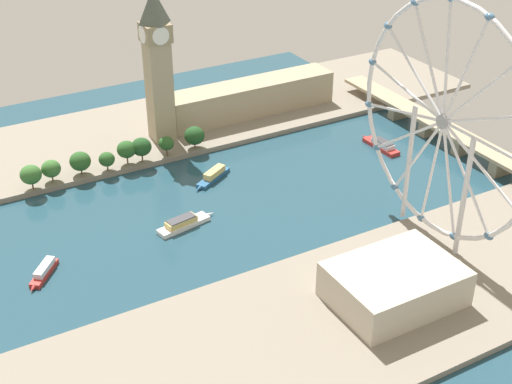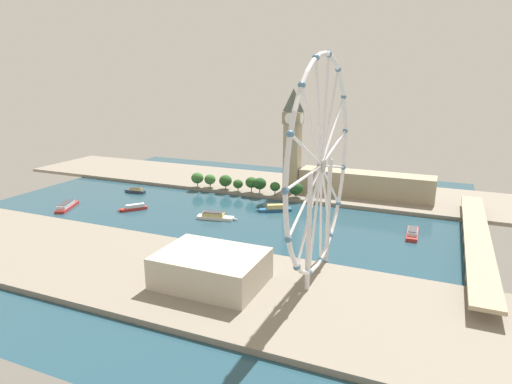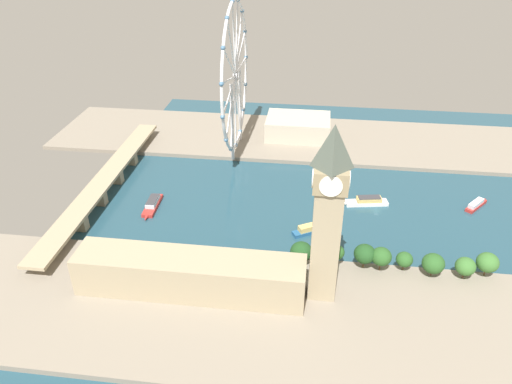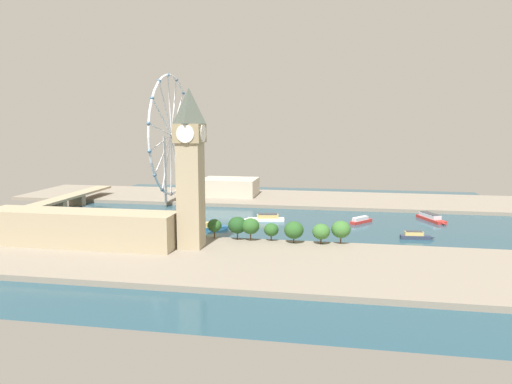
% 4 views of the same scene
% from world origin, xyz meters
% --- Properties ---
extents(ground_plane, '(378.16, 378.16, 0.00)m').
position_xyz_m(ground_plane, '(0.00, 0.00, 0.00)').
color(ground_plane, '#234756').
extents(riverbank_left, '(90.00, 520.00, 3.00)m').
position_xyz_m(riverbank_left, '(-104.08, 0.00, 1.50)').
color(riverbank_left, gray).
rests_on(riverbank_left, ground_plane).
extents(riverbank_right, '(90.00, 520.00, 3.00)m').
position_xyz_m(riverbank_right, '(104.08, 0.00, 1.50)').
color(riverbank_right, gray).
rests_on(riverbank_right, ground_plane).
extents(clock_tower, '(16.21, 16.21, 90.49)m').
position_xyz_m(clock_tower, '(-85.57, 34.60, 49.98)').
color(clock_tower, tan).
rests_on(clock_tower, riverbank_left).
extents(parliament_block, '(22.00, 113.74, 20.54)m').
position_xyz_m(parliament_block, '(-92.89, 99.47, 13.27)').
color(parliament_block, tan).
rests_on(parliament_block, riverbank_left).
extents(tree_row_embankment, '(15.00, 107.58, 14.17)m').
position_xyz_m(tree_row_embankment, '(-63.59, -3.80, 11.17)').
color(tree_row_embankment, '#513823').
rests_on(tree_row_embankment, riverbank_left).
extents(ferris_wheel, '(110.56, 3.20, 113.62)m').
position_xyz_m(ferris_wheel, '(74.76, 103.66, 61.17)').
color(ferris_wheel, silver).
rests_on(ferris_wheel, riverbank_right).
extents(riverside_hall, '(38.51, 52.26, 16.29)m').
position_xyz_m(riverside_hall, '(106.40, 57.13, 11.15)').
color(riverside_hall, '#BCB29E').
rests_on(riverside_hall, riverbank_right).
extents(river_bridge, '(190.16, 14.76, 10.80)m').
position_xyz_m(river_bridge, '(0.00, 182.86, 8.00)').
color(river_bridge, tan).
rests_on(river_bridge, ground_plane).
extents(tour_boat_0, '(18.44, 27.72, 5.50)m').
position_xyz_m(tour_boat_0, '(-28.88, 40.40, 2.25)').
color(tour_boat_0, '#235684').
rests_on(tour_boat_0, ground_plane).
extents(tour_boat_1, '(6.43, 22.15, 5.16)m').
position_xyz_m(tour_boat_1, '(-30.34, -97.62, 2.09)').
color(tour_boat_1, '#2D384C').
rests_on(tour_boat_1, ground_plane).
extents(tour_boat_2, '(11.83, 32.73, 5.63)m').
position_xyz_m(tour_boat_2, '(7.54, 5.94, 2.25)').
color(tour_boat_2, white).
rests_on(tour_boat_2, ground_plane).
extents(tour_boat_3, '(31.24, 8.02, 5.37)m').
position_xyz_m(tour_boat_3, '(-14.16, 145.04, 2.14)').
color(tour_boat_3, '#B22D28').
rests_on(tour_boat_3, ground_plane).
extents(tour_boat_4, '(20.84, 18.14, 4.71)m').
position_xyz_m(tour_boat_4, '(13.30, -64.95, 2.01)').
color(tour_boat_4, '#B22D28').
rests_on(tour_boat_4, ground_plane).
extents(tour_boat_5, '(33.94, 18.58, 5.46)m').
position_xyz_m(tour_boat_5, '(31.19, -117.44, 2.29)').
color(tour_boat_5, '#B22D28').
rests_on(tour_boat_5, ground_plane).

